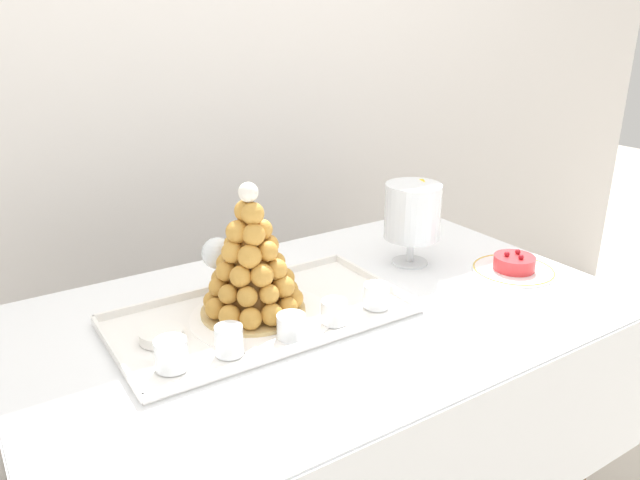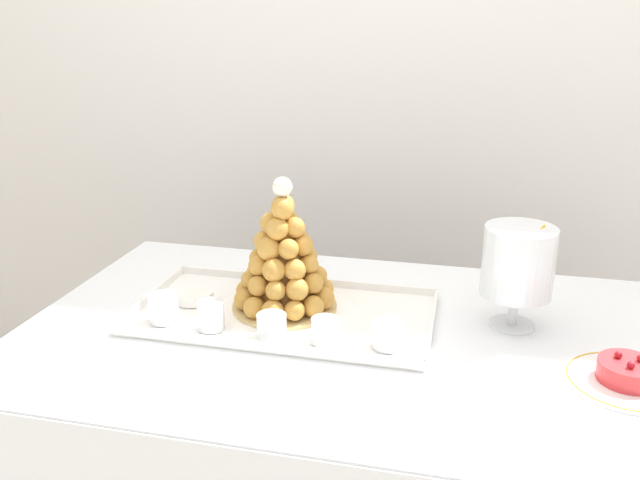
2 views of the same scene
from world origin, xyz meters
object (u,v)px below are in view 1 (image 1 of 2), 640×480
(dessert_cup_mid_right, at_px, (334,312))
(macaron_goblet, at_px, (412,212))
(dessert_cup_left, at_px, (171,355))
(dessert_cup_right, at_px, (376,296))
(croquembouche, at_px, (251,265))
(dessert_cup_mid_left, at_px, (229,341))
(creme_brulee_ramekin, at_px, (162,335))
(serving_tray, at_px, (262,317))
(wine_glass, at_px, (218,256))
(fruit_tart_plate, at_px, (514,266))
(dessert_cup_centre, at_px, (291,327))

(dessert_cup_mid_right, distance_m, macaron_goblet, 0.43)
(dessert_cup_left, relative_size, dessert_cup_right, 1.04)
(croquembouche, distance_m, macaron_goblet, 0.50)
(dessert_cup_mid_left, relative_size, macaron_goblet, 0.26)
(dessert_cup_right, xyz_separation_m, creme_brulee_ramekin, (-0.46, 0.12, -0.01))
(serving_tray, bearing_deg, creme_brulee_ramekin, 175.62)
(croquembouche, xyz_separation_m, wine_glass, (-0.04, 0.08, 0.00))
(dessert_cup_mid_right, bearing_deg, dessert_cup_right, 5.05)
(macaron_goblet, height_order, wine_glass, macaron_goblet)
(creme_brulee_ramekin, distance_m, fruit_tart_plate, 0.91)
(croquembouche, bearing_deg, fruit_tart_plate, -12.52)
(wine_glass, bearing_deg, dessert_cup_mid_left, -109.73)
(dessert_cup_centre, xyz_separation_m, macaron_goblet, (0.48, 0.18, 0.12))
(fruit_tart_plate, bearing_deg, serving_tray, 169.43)
(dessert_cup_mid_right, bearing_deg, macaron_goblet, 25.71)
(macaron_goblet, bearing_deg, dessert_cup_left, -167.58)
(fruit_tart_plate, bearing_deg, croquembouche, 167.48)
(dessert_cup_left, relative_size, dessert_cup_centre, 1.03)
(serving_tray, bearing_deg, croquembouche, 105.26)
(dessert_cup_right, bearing_deg, fruit_tart_plate, -3.13)
(dessert_cup_mid_right, distance_m, dessert_cup_right, 0.12)
(serving_tray, distance_m, fruit_tart_plate, 0.69)
(macaron_goblet, relative_size, wine_glass, 1.37)
(dessert_cup_left, height_order, dessert_cup_right, dessert_cup_left)
(croquembouche, height_order, dessert_cup_left, croquembouche)
(dessert_cup_mid_left, distance_m, dessert_cup_centre, 0.14)
(serving_tray, height_order, croquembouche, croquembouche)
(croquembouche, bearing_deg, macaron_goblet, 4.44)
(serving_tray, xyz_separation_m, creme_brulee_ramekin, (-0.22, 0.02, 0.01))
(dessert_cup_mid_left, bearing_deg, dessert_cup_left, 173.85)
(wine_glass, bearing_deg, macaron_goblet, -4.90)
(dessert_cup_mid_left, bearing_deg, dessert_cup_centre, -4.05)
(croquembouche, relative_size, fruit_tart_plate, 1.40)
(serving_tray, bearing_deg, macaron_goblet, 7.48)
(dessert_cup_left, distance_m, wine_glass, 0.30)
(creme_brulee_ramekin, bearing_deg, fruit_tart_plate, -9.07)
(croquembouche, xyz_separation_m, creme_brulee_ramekin, (-0.21, -0.01, -0.10))
(wine_glass, bearing_deg, fruit_tart_plate, -18.00)
(dessert_cup_centre, xyz_separation_m, wine_glass, (-0.06, 0.23, 0.09))
(dessert_cup_mid_right, relative_size, fruit_tart_plate, 0.26)
(croquembouche, relative_size, dessert_cup_left, 4.82)
(serving_tray, xyz_separation_m, dessert_cup_mid_left, (-0.13, -0.11, 0.03))
(dessert_cup_centre, height_order, macaron_goblet, macaron_goblet)
(serving_tray, xyz_separation_m, dessert_cup_right, (0.24, -0.10, 0.03))
(dessert_cup_left, distance_m, dessert_cup_right, 0.48)
(dessert_cup_mid_right, height_order, macaron_goblet, macaron_goblet)
(croquembouche, bearing_deg, creme_brulee_ramekin, -177.69)
(dessert_cup_left, height_order, dessert_cup_mid_left, same)
(dessert_cup_right, relative_size, macaron_goblet, 0.26)
(dessert_cup_centre, bearing_deg, serving_tray, 93.74)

